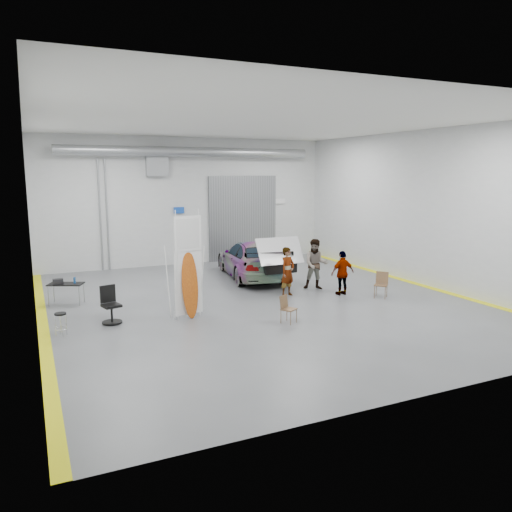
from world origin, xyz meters
name	(u,v)px	position (x,y,z in m)	size (l,w,h in m)	color
ground	(259,302)	(0.00, 0.00, 0.00)	(16.00, 16.00, 0.00)	#55575C
room_shell	(240,181)	(0.24, 2.22, 4.08)	(14.02, 16.18, 6.01)	silver
sedan_car	(252,259)	(1.43, 3.76, 0.77)	(2.16, 5.31, 1.54)	silver
person_a	(288,272)	(1.27, 0.32, 0.88)	(0.64, 0.42, 1.76)	#89684B
person_b	(316,264)	(2.74, 0.80, 0.96)	(0.94, 0.72, 1.91)	#467381
person_c	(343,273)	(3.15, -0.37, 0.80)	(0.93, 0.38, 1.61)	#A45B36
surfboard_display	(187,275)	(-2.79, -0.87, 1.34)	(0.92, 0.39, 3.31)	white
folding_chair_near	(289,314)	(-0.24, -2.57, 0.26)	(0.52, 0.57, 0.82)	brown
folding_chair_far	(380,290)	(4.13, -1.30, 0.28)	(0.60, 0.68, 0.91)	brown
shop_stool	(61,324)	(-6.41, -1.04, 0.32)	(0.33, 0.33, 0.64)	black
work_table	(64,284)	(-6.09, 2.43, 0.71)	(1.25, 0.98, 0.92)	gray
office_chair	(111,307)	(-4.99, -0.40, 0.48)	(0.58, 0.61, 1.10)	black
trunk_lid	(278,249)	(1.43, 1.35, 1.56)	(1.80, 1.09, 0.04)	silver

